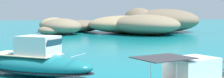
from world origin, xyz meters
name	(u,v)px	position (x,y,z in m)	size (l,w,h in m)	color
islet_large	(147,23)	(20.78, 56.03, 2.49)	(34.36, 32.47, 6.28)	#756651
islet_small	(67,26)	(0.75, 58.53, 1.69)	(19.08, 21.87, 3.79)	#9E8966
motorboat_teal	(33,62)	(-6.34, 9.00, 1.05)	(10.48, 8.86, 3.13)	#19727A
dinghy_tender	(182,77)	(4.28, 4.71, 0.22)	(2.87, 1.75, 0.58)	#B2B2B2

